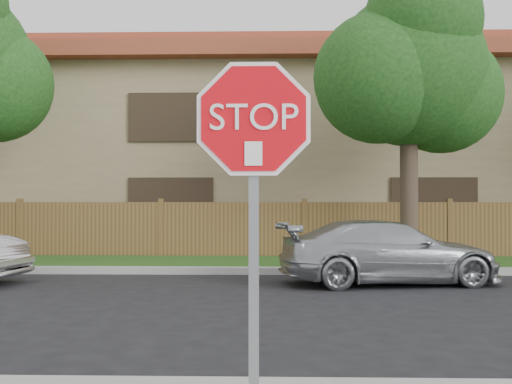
{
  "coord_description": "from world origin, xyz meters",
  "views": [
    {
      "loc": [
        -0.93,
        -5.24,
        1.64
      ],
      "look_at": [
        -1.04,
        -0.9,
        1.7
      ],
      "focal_mm": 42.0,
      "sensor_mm": 36.0,
      "label": 1
    }
  ],
  "objects": [
    {
      "name": "grass_strip",
      "position": [
        0.0,
        9.8,
        0.06
      ],
      "size": [
        70.0,
        3.0,
        0.12
      ],
      "primitive_type": "cube",
      "color": "#1E4714",
      "rests_on": "ground"
    },
    {
      "name": "apartment_building",
      "position": [
        0.0,
        17.0,
        3.53
      ],
      "size": [
        35.2,
        9.2,
        7.2
      ],
      "color": "#95805C",
      "rests_on": "ground"
    },
    {
      "name": "fence",
      "position": [
        0.0,
        11.4,
        0.8
      ],
      "size": [
        70.0,
        0.12,
        1.6
      ],
      "primitive_type": "cube",
      "color": "brown",
      "rests_on": "ground"
    },
    {
      "name": "tree_mid",
      "position": [
        2.52,
        9.57,
        4.87
      ],
      "size": [
        4.8,
        3.9,
        7.35
      ],
      "color": "#382B21",
      "rests_on": "ground"
    },
    {
      "name": "sedan_right",
      "position": [
        1.39,
        6.62,
        0.63
      ],
      "size": [
        4.53,
        2.38,
        1.25
      ],
      "primitive_type": "imported",
      "rotation": [
        0.0,
        0.0,
        1.72
      ],
      "color": "#A5A9AC",
      "rests_on": "ground"
    },
    {
      "name": "stop_sign",
      "position": [
        -1.04,
        -1.48,
        1.83
      ],
      "size": [
        1.01,
        0.13,
        2.55
      ],
      "color": "gray",
      "rests_on": "sidewalk_near"
    },
    {
      "name": "far_curb",
      "position": [
        0.0,
        8.15,
        0.07
      ],
      "size": [
        70.0,
        0.3,
        0.15
      ],
      "primitive_type": "cube",
      "color": "gray",
      "rests_on": "ground"
    }
  ]
}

